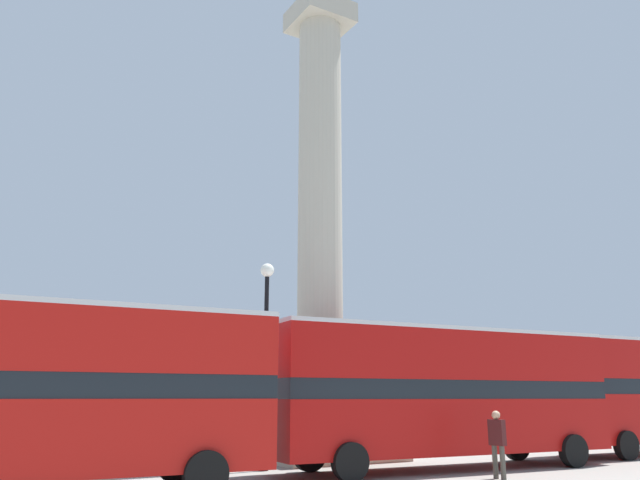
{
  "coord_description": "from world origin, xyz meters",
  "views": [
    {
      "loc": [
        -11.91,
        -20.04,
        2.14
      ],
      "look_at": [
        0.0,
        0.0,
        8.03
      ],
      "focal_mm": 35.0,
      "sensor_mm": 36.0,
      "label": 1
    }
  ],
  "objects_px": {
    "bus_a": "(16,388)",
    "street_lamp": "(266,347)",
    "bus_c": "(443,390)",
    "pedestrian_near_lamp": "(497,440)",
    "monument_column": "(320,274)"
  },
  "relations": [
    {
      "from": "street_lamp",
      "to": "bus_a",
      "type": "bearing_deg",
      "value": -161.34
    },
    {
      "from": "bus_c",
      "to": "street_lamp",
      "type": "relative_size",
      "value": 1.83
    },
    {
      "from": "monument_column",
      "to": "street_lamp",
      "type": "height_order",
      "value": "monument_column"
    },
    {
      "from": "monument_column",
      "to": "pedestrian_near_lamp",
      "type": "height_order",
      "value": "monument_column"
    },
    {
      "from": "pedestrian_near_lamp",
      "to": "monument_column",
      "type": "bearing_deg",
      "value": 4.4
    },
    {
      "from": "bus_a",
      "to": "pedestrian_near_lamp",
      "type": "height_order",
      "value": "bus_a"
    },
    {
      "from": "bus_c",
      "to": "pedestrian_near_lamp",
      "type": "height_order",
      "value": "bus_c"
    },
    {
      "from": "monument_column",
      "to": "bus_c",
      "type": "distance_m",
      "value": 6.66
    },
    {
      "from": "bus_a",
      "to": "pedestrian_near_lamp",
      "type": "bearing_deg",
      "value": -8.32
    },
    {
      "from": "street_lamp",
      "to": "pedestrian_near_lamp",
      "type": "height_order",
      "value": "street_lamp"
    },
    {
      "from": "bus_a",
      "to": "bus_c",
      "type": "xyz_separation_m",
      "value": [
        12.11,
        -0.15,
        0.02
      ]
    },
    {
      "from": "monument_column",
      "to": "bus_c",
      "type": "relative_size",
      "value": 1.67
    },
    {
      "from": "street_lamp",
      "to": "pedestrian_near_lamp",
      "type": "relative_size",
      "value": 3.57
    },
    {
      "from": "bus_a",
      "to": "street_lamp",
      "type": "height_order",
      "value": "street_lamp"
    },
    {
      "from": "monument_column",
      "to": "pedestrian_near_lamp",
      "type": "bearing_deg",
      "value": -79.66
    }
  ]
}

